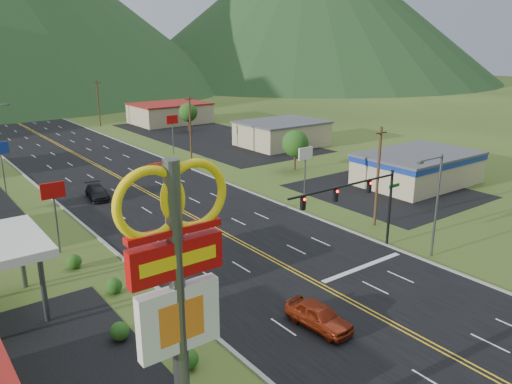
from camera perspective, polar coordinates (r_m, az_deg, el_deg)
ground at (r=32.76m, az=22.51°, el=-17.47°), size 500.00×500.00×0.00m
road at (r=32.76m, az=22.51°, el=-17.47°), size 20.00×460.00×0.04m
pylon_sign at (r=18.50m, az=-8.99°, el=-10.63°), size 4.32×0.60×14.00m
traffic_signal at (r=42.69m, az=11.85°, el=-0.51°), size 13.10×0.43×7.00m
streetlight_east at (r=44.06m, az=19.79°, el=-0.82°), size 3.28×0.25×9.00m
building_east_near at (r=68.00m, az=18.00°, el=2.78°), size 15.40×10.40×4.10m
building_east_mid at (r=89.49m, az=2.97°, el=6.72°), size 14.40×11.40×4.30m
building_east_far at (r=116.33m, az=-9.81°, el=8.88°), size 16.40×12.40×4.50m
pole_sign_west_a at (r=45.74m, az=-22.13°, el=-0.61°), size 2.00×0.18×6.40m
pole_sign_west_b at (r=66.74m, az=-27.18°, el=3.95°), size 2.00×0.18×6.40m
pole_sign_east_a at (r=56.73m, az=5.66°, el=3.76°), size 2.00×0.18×6.40m
pole_sign_east_b at (r=82.74m, az=-9.55°, el=7.72°), size 2.00×0.18×6.40m
tree_east_a at (r=71.58m, az=4.50°, el=5.56°), size 3.84×3.84×5.82m
tree_east_b at (r=104.69m, az=-7.77°, el=9.02°), size 3.84×3.84×5.82m
utility_pole_a at (r=50.40m, az=13.76°, el=1.78°), size 1.60×0.28×10.00m
utility_pole_b at (r=78.61m, az=-7.52°, el=7.39°), size 1.60×0.28×10.00m
utility_pole_c at (r=114.86m, az=-17.57°, el=9.70°), size 1.60×0.28×10.00m
utility_pole_d at (r=153.00m, az=-22.76°, el=10.77°), size 1.60×0.28×10.00m
mountain_ne at (r=256.22m, az=5.91°, el=20.56°), size 180.00×180.00×70.00m
car_red_near at (r=33.32m, az=7.19°, el=-13.91°), size 2.35×4.96×1.64m
car_dark_mid at (r=61.64m, az=-17.69°, el=-0.05°), size 2.84×5.44×1.51m
car_red_far at (r=72.71m, az=-11.22°, el=2.84°), size 1.55×3.92×1.27m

